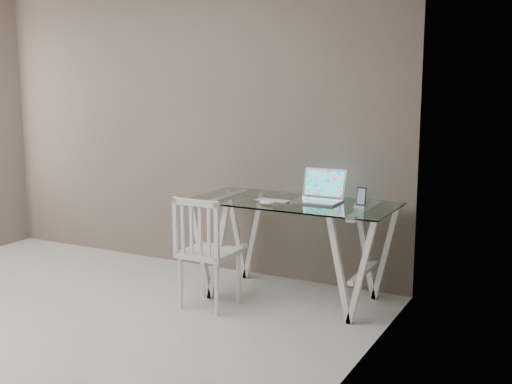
# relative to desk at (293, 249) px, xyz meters

# --- Properties ---
(desk) EXTENTS (1.50, 0.70, 0.75)m
(desk) POSITION_rel_desk_xyz_m (0.00, 0.00, 0.00)
(desk) COLOR silver
(desk) RESTS_ON ground
(chair) EXTENTS (0.38, 0.38, 0.82)m
(chair) POSITION_rel_desk_xyz_m (-0.47, -0.49, 0.07)
(chair) COLOR white
(chair) RESTS_ON ground
(laptop) EXTENTS (0.33, 0.30, 0.23)m
(laptop) POSITION_rel_desk_xyz_m (0.17, 0.10, 0.42)
(laptop) COLOR #B8B8BD
(laptop) RESTS_ON desk
(keyboard) EXTENTS (0.26, 0.11, 0.01)m
(keyboard) POSITION_rel_desk_xyz_m (-0.14, -0.07, 0.37)
(keyboard) COLOR silver
(keyboard) RESTS_ON desk
(mouse) EXTENTS (0.11, 0.06, 0.03)m
(mouse) POSITION_rel_desk_xyz_m (-0.11, -0.21, 0.38)
(mouse) COLOR white
(mouse) RESTS_ON desk
(phone_dock) EXTENTS (0.08, 0.08, 0.14)m
(phone_dock) POSITION_rel_desk_xyz_m (0.52, -0.00, 0.40)
(phone_dock) COLOR white
(phone_dock) RESTS_ON desk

